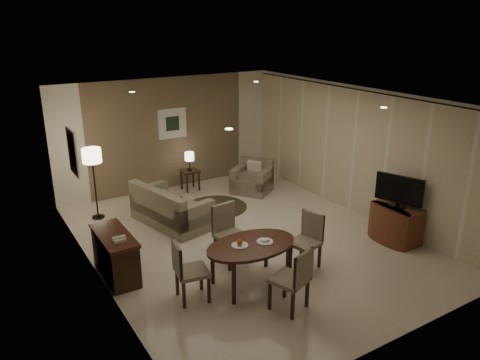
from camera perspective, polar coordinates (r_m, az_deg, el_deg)
room_shell at (r=8.80m, az=-0.69°, el=1.60°), size 5.50×7.00×2.70m
taupe_accent at (r=11.45m, az=-8.71°, el=5.57°), size 3.96×0.03×2.70m
curtain_wall at (r=10.11m, az=13.67°, el=3.23°), size 0.08×6.70×2.58m
curtain_rod at (r=9.84m, az=14.28°, el=10.63°), size 0.03×6.80×0.03m
art_back_frame at (r=11.41m, az=-8.26°, el=6.83°), size 0.72×0.03×0.72m
art_back_canvas at (r=11.40m, az=-8.23°, el=6.82°), size 0.34×0.01×0.34m
art_left_frame at (r=8.43m, az=-19.73°, el=3.20°), size 0.03×0.60×0.80m
art_left_canvas at (r=8.43m, az=-19.63°, el=3.21°), size 0.01×0.46×0.64m
downlight_nl at (r=5.93m, az=-1.37°, el=6.24°), size 0.10×0.10×0.01m
downlight_nr at (r=7.70m, az=17.12°, el=8.44°), size 0.10×0.10×0.01m
downlight_fl at (r=9.16m, az=-13.03°, el=10.41°), size 0.10×0.10×0.01m
downlight_fr at (r=10.40m, az=1.98°, el=11.89°), size 0.10×0.10×0.01m
console_desk at (r=7.92m, az=-14.92°, el=-8.86°), size 0.48×1.20×0.75m
telephone at (r=7.47m, az=-14.50°, el=-6.95°), size 0.20×0.14×0.09m
tv_cabinet at (r=9.30m, az=18.47°, el=-5.04°), size 0.48×0.90×0.70m
flat_tv at (r=9.04m, az=18.84°, el=-1.19°), size 0.36×0.85×0.60m
dining_table at (r=7.46m, az=1.37°, el=-10.23°), size 1.49×0.93×0.70m
chair_near at (r=6.86m, az=6.01°, el=-11.85°), size 0.60×0.60×0.98m
chair_far at (r=8.00m, az=-1.02°, el=-6.77°), size 0.55×0.55×1.02m
chair_left at (r=7.07m, az=-5.84°, el=-10.94°), size 0.53×0.53×0.95m
chair_right at (r=7.92m, az=7.83°, el=-7.53°), size 0.56×0.56×0.95m
plate_a at (r=7.24m, az=-0.03°, el=-7.96°), size 0.26×0.26×0.02m
plate_b at (r=7.36m, az=3.06°, el=-7.51°), size 0.26×0.26×0.02m
fruit_apple at (r=7.21m, az=-0.03°, el=-7.59°), size 0.09×0.09×0.09m
napkin at (r=7.35m, az=3.06°, el=-7.35°), size 0.12×0.08×0.03m
round_rug at (r=10.47m, az=-2.92°, el=-3.28°), size 1.37×1.37×0.01m
sofa at (r=9.61m, az=-8.39°, el=-3.02°), size 1.89×1.23×0.82m
armchair at (r=11.25m, az=1.44°, el=0.38°), size 1.15×1.16×0.76m
side_table at (r=11.47m, az=-6.08°, el=-0.01°), size 0.40×0.40×0.51m
table_lamp at (r=11.31m, az=-6.17°, el=2.40°), size 0.22×0.22×0.50m
floor_lamp at (r=10.11m, az=-17.29°, el=-0.46°), size 0.38×0.38×1.52m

